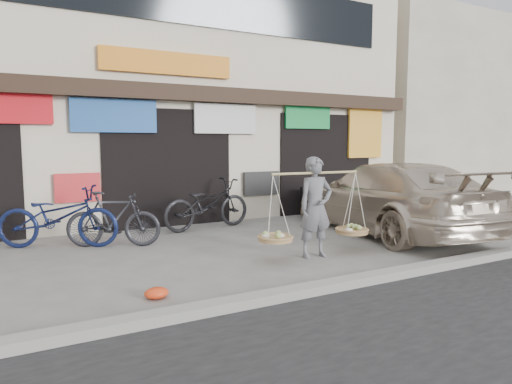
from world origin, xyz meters
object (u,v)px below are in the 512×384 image
bike_0 (58,217)px  bike_1 (113,219)px  bike_2 (207,204)px  street_vendor (315,211)px  suv (387,197)px

bike_0 → bike_1: bike_0 is taller
bike_1 → bike_2: 2.36m
street_vendor → bike_0: size_ratio=0.95×
bike_1 → suv: size_ratio=0.32×
suv → bike_2: bearing=-25.7°
bike_2 → bike_0: bearing=88.4°
street_vendor → bike_0: bearing=146.8°
street_vendor → bike_0: 4.71m
suv → bike_1: bearing=-6.0°
street_vendor → suv: bearing=25.1°
street_vendor → bike_1: street_vendor is taller
bike_0 → bike_2: bearing=-58.0°
bike_1 → suv: bearing=-79.3°
bike_2 → street_vendor: bearing=-177.4°
street_vendor → bike_2: street_vendor is taller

